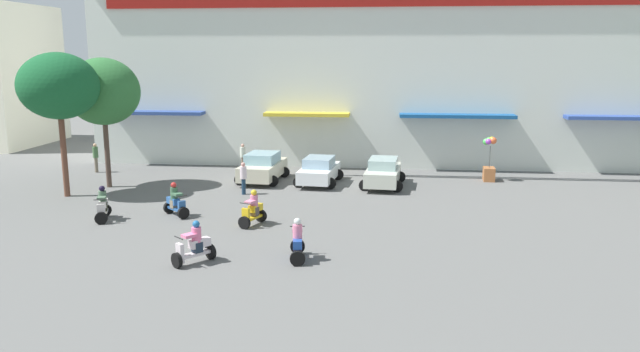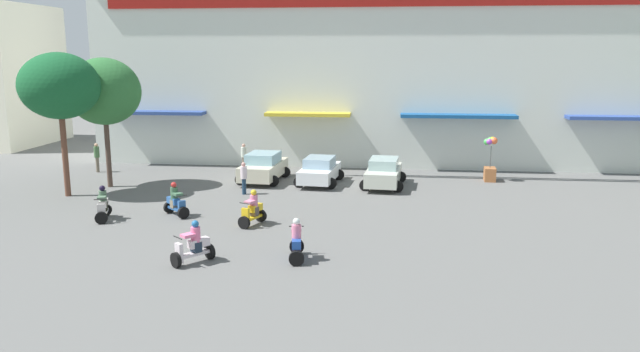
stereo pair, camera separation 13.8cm
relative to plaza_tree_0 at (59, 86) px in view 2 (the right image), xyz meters
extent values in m
plane|color=#5E5E5C|center=(15.26, -7.96, -5.40)|extent=(128.00, 128.00, 0.00)
cube|color=silver|center=(15.26, 14.25, 0.18)|extent=(36.28, 10.41, 11.16)
cube|color=#2C4589|center=(1.45, 8.49, -2.06)|extent=(6.08, 1.10, 0.20)
cube|color=gold|center=(10.90, 8.49, -2.06)|extent=(5.14, 1.10, 0.20)
cube|color=#184E8A|center=(19.80, 8.49, -2.06)|extent=(6.70, 1.10, 0.20)
cube|color=#2E4995|center=(29.16, 8.49, -2.06)|extent=(6.42, 1.10, 0.20)
cylinder|color=brown|center=(0.00, 0.00, -3.37)|extent=(0.28, 0.28, 4.06)
ellipsoid|color=#17562C|center=(0.00, 0.00, 0.03)|extent=(3.89, 3.46, 3.20)
cylinder|color=brown|center=(1.13, 2.27, -3.55)|extent=(0.26, 0.26, 3.69)
ellipsoid|color=#2D6A34|center=(1.13, 2.27, -0.37)|extent=(3.82, 3.35, 3.44)
cube|color=beige|center=(8.94, 4.56, -4.74)|extent=(2.15, 4.19, 0.77)
cube|color=#8DB9C7|center=(8.94, 4.56, -4.08)|extent=(1.73, 2.15, 0.55)
cylinder|color=black|center=(8.14, 5.89, -5.10)|extent=(0.61, 0.21, 0.60)
cylinder|color=black|center=(9.95, 5.74, -5.10)|extent=(0.61, 0.21, 0.60)
cylinder|color=black|center=(7.93, 3.39, -5.10)|extent=(0.61, 0.21, 0.60)
cylinder|color=black|center=(9.74, 3.24, -5.10)|extent=(0.61, 0.21, 0.60)
cube|color=white|center=(12.10, 4.24, -4.79)|extent=(2.05, 3.99, 0.67)
cube|color=#9ABACE|center=(12.10, 4.24, -4.20)|extent=(1.63, 2.05, 0.51)
cylinder|color=black|center=(11.37, 5.51, -5.10)|extent=(0.61, 0.22, 0.60)
cylinder|color=black|center=(13.06, 5.35, -5.10)|extent=(0.61, 0.22, 0.60)
cylinder|color=black|center=(11.15, 3.13, -5.10)|extent=(0.61, 0.22, 0.60)
cylinder|color=black|center=(12.83, 2.97, -5.10)|extent=(0.61, 0.22, 0.60)
cube|color=beige|center=(15.55, 3.91, -4.76)|extent=(1.98, 4.15, 0.74)
cube|color=#9EBCBA|center=(15.55, 3.91, -4.14)|extent=(1.58, 2.13, 0.51)
cylinder|color=black|center=(14.83, 5.23, -5.10)|extent=(0.61, 0.21, 0.60)
cylinder|color=black|center=(16.48, 5.09, -5.10)|extent=(0.61, 0.21, 0.60)
cylinder|color=black|center=(14.63, 2.74, -5.10)|extent=(0.61, 0.21, 0.60)
cylinder|color=black|center=(16.27, 2.60, -5.10)|extent=(0.61, 0.21, 0.60)
cylinder|color=black|center=(10.04, -4.72, -5.14)|extent=(0.54, 0.33, 0.52)
cylinder|color=black|center=(10.49, -3.59, -5.14)|extent=(0.54, 0.33, 0.52)
cube|color=yellow|center=(10.26, -4.16, -5.08)|extent=(0.66, 1.10, 0.10)
cube|color=yellow|center=(10.34, -3.95, -4.70)|extent=(0.53, 0.74, 0.28)
cube|color=yellow|center=(10.08, -4.61, -4.91)|extent=(0.35, 0.25, 0.68)
cylinder|color=black|center=(10.07, -4.63, -4.36)|extent=(0.50, 0.23, 0.04)
cube|color=#544943|center=(10.31, -4.04, -4.82)|extent=(0.40, 0.38, 0.36)
cylinder|color=pink|center=(10.31, -4.04, -4.39)|extent=(0.42, 0.42, 0.49)
sphere|color=gold|center=(10.31, -4.04, -4.04)|extent=(0.25, 0.25, 0.25)
cube|color=pink|center=(10.21, -4.29, -4.37)|extent=(0.48, 0.53, 0.10)
cylinder|color=black|center=(3.99, -4.69, -5.14)|extent=(0.54, 0.30, 0.52)
cylinder|color=black|center=(3.58, -3.41, -5.14)|extent=(0.54, 0.30, 0.52)
cube|color=silver|center=(3.78, -4.05, -5.08)|extent=(0.63, 1.21, 0.10)
cube|color=silver|center=(3.71, -3.82, -4.71)|extent=(0.52, 0.81, 0.28)
cube|color=silver|center=(3.95, -4.56, -4.91)|extent=(0.35, 0.23, 0.67)
cylinder|color=black|center=(3.96, -4.59, -4.37)|extent=(0.51, 0.19, 0.04)
cube|color=#27291D|center=(3.74, -3.92, -4.83)|extent=(0.39, 0.36, 0.36)
cylinder|color=#4E6A52|center=(3.74, -3.92, -4.41)|extent=(0.40, 0.40, 0.49)
sphere|color=black|center=(3.74, -3.92, -4.05)|extent=(0.25, 0.25, 0.25)
cube|color=#4E6A52|center=(3.83, -4.21, -4.38)|extent=(0.46, 0.52, 0.10)
cylinder|color=black|center=(12.61, -7.52, -5.14)|extent=(0.54, 0.22, 0.52)
cylinder|color=black|center=(12.80, -8.84, -5.14)|extent=(0.54, 0.22, 0.52)
cube|color=#1F499E|center=(12.70, -8.18, -5.08)|extent=(0.44, 1.20, 0.10)
cube|color=#1F499E|center=(12.74, -8.42, -4.71)|extent=(0.40, 0.78, 0.28)
cube|color=#1F499E|center=(12.63, -7.65, -4.91)|extent=(0.34, 0.18, 0.67)
cylinder|color=black|center=(12.62, -7.63, -4.37)|extent=(0.52, 0.11, 0.04)
cube|color=#52444E|center=(12.72, -8.32, -4.83)|extent=(0.36, 0.32, 0.36)
cylinder|color=pink|center=(12.72, -8.32, -4.38)|extent=(0.36, 0.36, 0.54)
sphere|color=silver|center=(12.72, -8.32, -4.01)|extent=(0.25, 0.25, 0.25)
cube|color=pink|center=(12.68, -8.02, -4.36)|extent=(0.40, 0.48, 0.10)
cylinder|color=black|center=(7.10, -3.50, -5.14)|extent=(0.46, 0.48, 0.52)
cylinder|color=black|center=(6.17, -2.65, -5.14)|extent=(0.46, 0.48, 0.52)
cube|color=#2A599B|center=(6.64, -3.07, -5.08)|extent=(1.01, 0.96, 0.10)
cube|color=#2A599B|center=(6.47, -2.92, -4.76)|extent=(0.72, 0.70, 0.28)
cube|color=#2A599B|center=(7.01, -3.41, -4.94)|extent=(0.32, 0.33, 0.63)
cylinder|color=black|center=(7.03, -3.43, -4.42)|extent=(0.38, 0.41, 0.04)
cube|color=#7C705C|center=(6.54, -2.99, -4.88)|extent=(0.42, 0.43, 0.36)
cylinder|color=#406749|center=(6.54, -2.99, -4.42)|extent=(0.45, 0.45, 0.55)
sphere|color=red|center=(6.54, -2.99, -4.04)|extent=(0.25, 0.25, 0.25)
cube|color=#406749|center=(6.75, -3.18, -4.39)|extent=(0.55, 0.55, 0.10)
cylinder|color=black|center=(8.85, -9.43, -5.14)|extent=(0.49, 0.45, 0.52)
cylinder|color=black|center=(9.71, -8.44, -5.14)|extent=(0.49, 0.45, 0.52)
cube|color=silver|center=(9.28, -8.94, -5.08)|extent=(0.97, 1.06, 0.10)
cube|color=silver|center=(9.43, -8.76, -4.72)|extent=(0.71, 0.75, 0.28)
cube|color=silver|center=(8.94, -9.33, -4.92)|extent=(0.33, 0.32, 0.66)
cylinder|color=black|center=(8.92, -9.35, -4.38)|extent=(0.42, 0.37, 0.04)
cube|color=#1F2D3C|center=(9.37, -8.84, -4.84)|extent=(0.43, 0.42, 0.36)
cylinder|color=pink|center=(9.37, -8.84, -4.41)|extent=(0.45, 0.45, 0.51)
sphere|color=#1F619A|center=(9.37, -8.84, -4.05)|extent=(0.25, 0.25, 0.25)
cube|color=pink|center=(9.18, -9.06, -4.39)|extent=(0.54, 0.56, 0.10)
cylinder|color=#1C334A|center=(8.61, 1.32, -4.99)|extent=(0.27, 0.27, 0.81)
cylinder|color=silver|center=(8.61, 1.32, -4.29)|extent=(0.43, 0.43, 0.61)
sphere|color=tan|center=(8.61, 1.32, -3.87)|extent=(0.21, 0.21, 0.21)
cylinder|color=#736654|center=(-1.39, 6.04, -4.95)|extent=(0.22, 0.22, 0.89)
cylinder|color=#486E43|center=(-1.39, 6.04, -4.19)|extent=(0.35, 0.35, 0.64)
sphere|color=tan|center=(-1.39, 6.04, -3.77)|extent=(0.21, 0.21, 0.21)
cylinder|color=#7C6652|center=(7.13, 7.59, -4.99)|extent=(0.29, 0.29, 0.82)
cylinder|color=silver|center=(7.13, 7.59, -4.28)|extent=(0.47, 0.47, 0.60)
sphere|color=tan|center=(7.13, 7.59, -3.88)|extent=(0.21, 0.21, 0.21)
cube|color=#A56338|center=(21.39, 6.03, -5.02)|extent=(0.65, 0.93, 0.75)
cylinder|color=#4C4C4C|center=(21.39, 6.03, -4.05)|extent=(0.04, 0.04, 1.20)
sphere|color=#4AC755|center=(21.54, 6.00, -3.13)|extent=(0.32, 0.32, 0.32)
sphere|color=yellow|center=(21.46, 6.11, -3.08)|extent=(0.29, 0.29, 0.29)
sphere|color=#4FC849|center=(21.33, 6.18, -3.17)|extent=(0.39, 0.39, 0.39)
sphere|color=#4AC752|center=(21.14, 5.99, -3.21)|extent=(0.37, 0.37, 0.37)
sphere|color=purple|center=(21.23, 5.84, -3.18)|extent=(0.32, 0.32, 0.32)
sphere|color=#E45F32|center=(21.50, 5.90, -3.13)|extent=(0.38, 0.38, 0.38)
camera|label=1|loc=(15.61, -28.13, 1.61)|focal=34.47mm
camera|label=2|loc=(15.74, -28.11, 1.61)|focal=34.47mm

